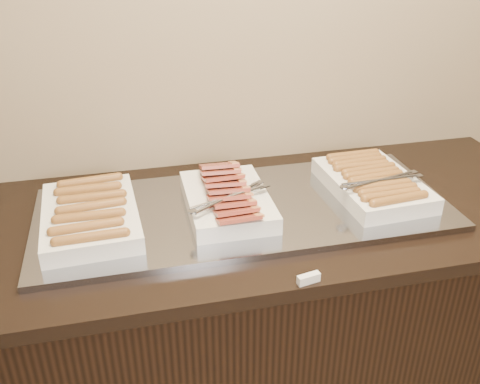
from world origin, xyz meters
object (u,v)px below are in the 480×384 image
Objects in this scene: warming_tray at (244,209)px; dish_left at (90,215)px; counter at (237,329)px; dish_center at (227,199)px; dish_right at (373,182)px.

warming_tray is 3.07× the size of dish_left.
warming_tray is (0.02, 0.00, 0.46)m from counter.
warming_tray reaches higher than counter.
dish_center reaches higher than counter.
warming_tray is 3.24× the size of dish_center.
warming_tray is 0.41m from dish_right.
dish_left is 1.06× the size of dish_center.
counter is 0.46m from warming_tray.
dish_right is (0.40, -0.00, 0.04)m from warming_tray.
dish_center is (-0.05, -0.00, 0.04)m from warming_tray.
dish_right reaches higher than counter.
counter is 5.27× the size of dish_left.
warming_tray is at bearing 176.42° from dish_right.
counter is 0.66m from dish_right.
dish_left is at bearing 176.67° from dish_right.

